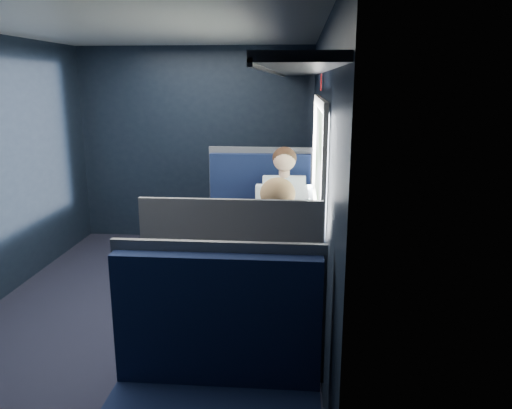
# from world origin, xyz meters

# --- Properties ---
(ground) EXTENTS (2.80, 4.20, 0.01)m
(ground) POSITION_xyz_m (0.00, 0.00, -0.01)
(ground) COLOR black
(room_shell) EXTENTS (3.00, 4.40, 2.40)m
(room_shell) POSITION_xyz_m (0.02, 0.00, 1.48)
(room_shell) COLOR black
(room_shell) RESTS_ON ground
(table) EXTENTS (0.62, 1.00, 0.74)m
(table) POSITION_xyz_m (1.03, 0.00, 0.66)
(table) COLOR #54565E
(table) RESTS_ON ground
(seat_bay_near) EXTENTS (1.04, 0.62, 1.26)m
(seat_bay_near) POSITION_xyz_m (0.84, 0.87, 0.42)
(seat_bay_near) COLOR #0B1434
(seat_bay_near) RESTS_ON ground
(seat_bay_far) EXTENTS (1.04, 0.62, 1.26)m
(seat_bay_far) POSITION_xyz_m (0.85, -0.87, 0.41)
(seat_bay_far) COLOR #0B1434
(seat_bay_far) RESTS_ON ground
(seat_row_front) EXTENTS (1.04, 0.51, 1.16)m
(seat_row_front) POSITION_xyz_m (0.85, 1.80, 0.41)
(seat_row_front) COLOR #0B1434
(seat_row_front) RESTS_ON ground
(seat_row_back) EXTENTS (1.04, 0.51, 1.16)m
(seat_row_back) POSITION_xyz_m (0.85, -1.80, 0.41)
(seat_row_back) COLOR #0B1434
(seat_row_back) RESTS_ON ground
(man) EXTENTS (0.53, 0.56, 1.32)m
(man) POSITION_xyz_m (1.10, 0.70, 0.72)
(man) COLOR black
(man) RESTS_ON ground
(woman) EXTENTS (0.53, 0.56, 1.32)m
(woman) POSITION_xyz_m (1.10, -0.71, 0.73)
(woman) COLOR black
(woman) RESTS_ON ground
(papers) EXTENTS (0.72, 0.93, 0.01)m
(papers) POSITION_xyz_m (1.03, -0.06, 0.74)
(papers) COLOR white
(papers) RESTS_ON table
(laptop) EXTENTS (0.31, 0.34, 0.22)m
(laptop) POSITION_xyz_m (1.24, 0.09, 0.80)
(laptop) COLOR silver
(laptop) RESTS_ON table
(bottle_small) EXTENTS (0.06, 0.06, 0.20)m
(bottle_small) POSITION_xyz_m (1.33, 0.19, 0.83)
(bottle_small) COLOR silver
(bottle_small) RESTS_ON table
(cup) EXTENTS (0.07, 0.07, 0.09)m
(cup) POSITION_xyz_m (1.28, 0.39, 0.78)
(cup) COLOR white
(cup) RESTS_ON table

